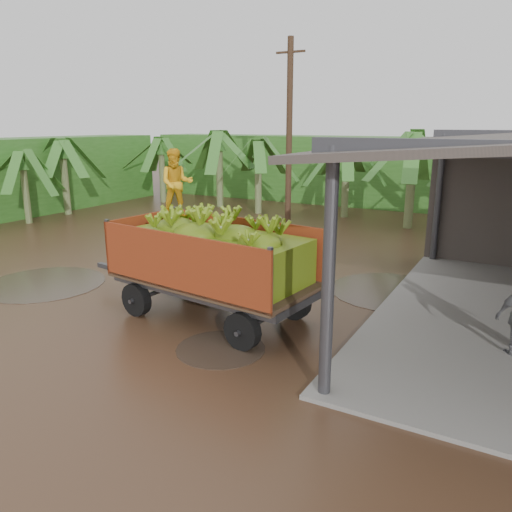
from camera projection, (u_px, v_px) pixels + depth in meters
The scene contains 6 objects.
ground at pixel (194, 284), 13.75m from camera, with size 100.00×100.00×0.00m, color black.
hedge_north at pixel (334, 169), 27.72m from camera, with size 22.00×3.00×3.60m, color #2D661E.
banana_trailer at pixel (213, 258), 11.10m from camera, with size 6.52×2.76×3.74m.
man_blue at pixel (213, 248), 13.78m from camera, with size 0.69×0.46×1.90m, color #719ECE.
utility_pole at pixel (289, 136), 19.66m from camera, with size 1.20×0.24×7.46m.
banana_plants at pixel (193, 182), 21.25m from camera, with size 24.44×20.93×4.08m.
Camera 1 is at (7.87, -10.58, 4.31)m, focal length 35.00 mm.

